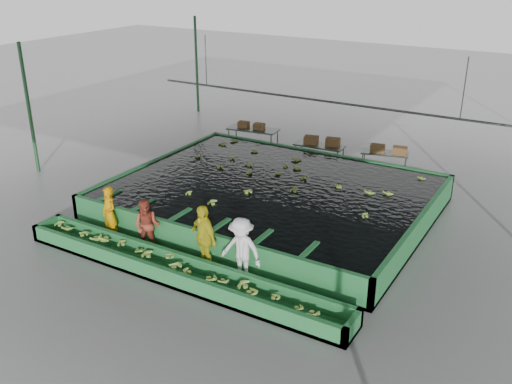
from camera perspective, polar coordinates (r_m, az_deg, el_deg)
The scene contains 21 objects.
ground at distance 17.99m, azimuth -0.81°, elevation -3.47°, with size 80.00×80.00×0.00m, color gray.
shed_roof at distance 16.40m, azimuth -0.91°, elevation 12.40°, with size 20.00×22.00×0.04m, color gray.
shed_posts at distance 17.03m, azimuth -0.86°, elevation 4.10°, with size 20.00×22.00×5.00m, color #275830, non-canonical shape.
flotation_tank at distance 18.98m, azimuth 1.54°, elevation -0.53°, with size 10.00×8.00×0.90m, color #26763A, non-canonical shape.
tank_water at distance 18.82m, azimuth 1.55°, elevation 0.59°, with size 9.70×7.70×0.00m, color black.
sorting_trough at distance 15.29m, azimuth -7.94°, elevation -7.73°, with size 10.00×1.00×0.50m, color #26763A, non-canonical shape.
cableway_rail at distance 21.15m, azimuth 6.31°, elevation 9.09°, with size 0.08×0.08×14.00m, color #59605B.
rail_hanger_left at distance 23.41m, azimuth -5.04°, elevation 12.97°, with size 0.04×0.04×2.00m, color #59605B.
rail_hanger_right at distance 19.46m, azimuth 20.11°, elevation 9.69°, with size 0.04×0.04×2.00m, color #59605B.
worker_a at distance 17.42m, azimuth -14.44°, elevation -2.10°, with size 0.61×0.40×1.67m, color orange.
worker_b at distance 16.53m, azimuth -10.85°, elevation -3.36°, with size 0.77×0.60×1.57m, color #A43F2B.
worker_c at distance 15.33m, azimuth -5.28°, elevation -4.56°, with size 1.10×0.46×1.88m, color yellow.
worker_d at distance 14.75m, azimuth -1.48°, elevation -5.82°, with size 1.16×0.67×1.79m, color white.
packing_table_left at distance 24.80m, azimuth -0.29°, elevation 5.28°, with size 2.18×0.87×0.99m, color #59605B, non-canonical shape.
packing_table_mid at distance 23.07m, azimuth 6.31°, elevation 3.66°, with size 1.99×0.79×0.90m, color #59605B, non-canonical shape.
packing_table_right at distance 22.86m, azimuth 12.70°, elevation 2.94°, with size 1.80×0.72×0.82m, color #59605B, non-canonical shape.
box_stack_left at distance 24.69m, azimuth -0.47°, elevation 6.40°, with size 1.19×0.33×0.26m, color brown, non-canonical shape.
box_stack_mid at distance 22.95m, azimuth 6.60°, elevation 4.74°, with size 1.43×0.39×0.31m, color brown, non-canonical shape.
box_stack_right at distance 22.64m, azimuth 13.10°, elevation 3.80°, with size 1.38×0.38×0.30m, color brown, non-canonical shape.
floating_bananas at distance 19.48m, azimuth 2.70°, elevation 1.36°, with size 9.36×6.38×0.13m, color #85B03F, non-canonical shape.
trough_bananas at distance 15.21m, azimuth -7.97°, elevation -7.25°, with size 9.39×0.63×0.13m, color #85B03F, non-canonical shape.
Camera 1 is at (8.45, -13.74, 7.96)m, focal length 40.00 mm.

